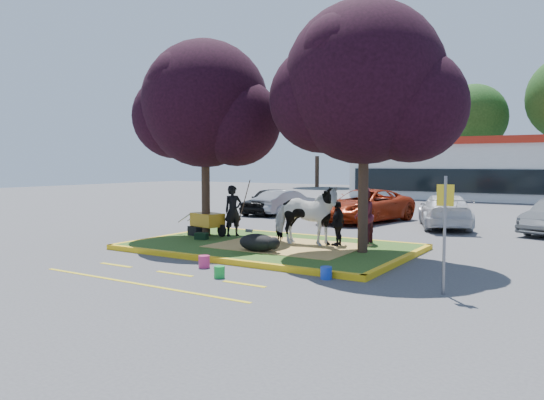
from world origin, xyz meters
The scene contains 31 objects.
ground centered at (0.00, 0.00, 0.00)m, with size 90.00×90.00×0.00m, color #424244.
median_island centered at (0.00, 0.00, 0.07)m, with size 8.00×5.00×0.15m, color #294816.
curb_near centered at (0.00, -2.58, 0.07)m, with size 8.30×0.16×0.15m, color yellow.
curb_far centered at (0.00, 2.58, 0.07)m, with size 8.30×0.16×0.15m, color yellow.
curb_left centered at (-4.08, 0.00, 0.07)m, with size 0.16×5.30×0.15m, color yellow.
curb_right centered at (4.08, 0.00, 0.07)m, with size 0.16×5.30×0.15m, color yellow.
straw_bedding centered at (0.60, 0.00, 0.15)m, with size 4.20×3.00×0.01m, color tan.
tree_purple_left centered at (-2.78, 0.38, 4.36)m, with size 5.06×4.20×6.51m.
tree_purple_right centered at (2.92, 0.18, 4.56)m, with size 5.30×4.40×6.82m.
fire_lane_stripe_a centered at (-2.00, -4.20, 0.00)m, with size 1.10×0.12×0.01m, color yellow.
fire_lane_stripe_b centered at (0.00, -4.20, 0.00)m, with size 1.10×0.12×0.01m, color yellow.
fire_lane_stripe_c centered at (2.00, -4.20, 0.00)m, with size 1.10×0.12×0.01m, color yellow.
fire_lane_long centered at (0.00, -5.40, 0.00)m, with size 6.00×0.10×0.01m, color yellow.
retail_building centered at (2.00, 27.98, 2.25)m, with size 20.40×8.40×4.40m.
treeline centered at (1.23, 37.61, 7.73)m, with size 46.58×7.80×14.63m.
cow centered at (1.00, 0.38, 1.05)m, with size 0.97×2.12×1.79m, color silver.
calf centered at (0.40, -1.27, 0.40)m, with size 1.15×0.65×0.50m, color black.
handler centered at (-2.04, 0.91, 1.00)m, with size 0.62×0.41×1.71m, color black.
visitor_a centered at (2.30, 1.68, 1.01)m, with size 0.84×0.65×1.73m, color #461421.
visitor_b centered at (1.87, 0.80, 0.82)m, with size 0.79×0.33×1.34m, color black.
wheelbarrow centered at (-2.87, 0.58, 0.67)m, with size 2.01×0.94×0.76m.
gear_bag_dark centered at (-3.21, 0.36, 0.30)m, with size 0.59×0.32×0.30m, color black.
gear_bag_green centered at (-2.43, -0.29, 0.26)m, with size 0.40×0.25×0.22m, color black.
sign_post centered at (5.86, -2.82, 1.44)m, with size 0.33×0.06×2.35m.
bucket_green centered at (1.16, -3.98, 0.13)m, with size 0.25×0.25×0.27m, color green.
bucket_pink centered at (0.11, -3.25, 0.15)m, with size 0.28×0.28×0.30m, color #D02E6D.
bucket_blue centered at (3.27, -2.80, 0.14)m, with size 0.26×0.26×0.28m, color blue.
car_black centered at (-5.93, 9.34, 0.67)m, with size 1.59×3.96×1.35m, color black.
car_silver centered at (-5.03, 9.48, 0.62)m, with size 1.32×3.78×1.25m, color gray.
car_red centered at (-0.43, 8.52, 0.73)m, with size 2.41×5.22×1.45m, color #96260C.
car_white centered at (3.08, 8.34, 0.67)m, with size 1.86×4.59×1.33m, color silver.
Camera 1 is at (8.49, -13.41, 2.61)m, focal length 35.00 mm.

